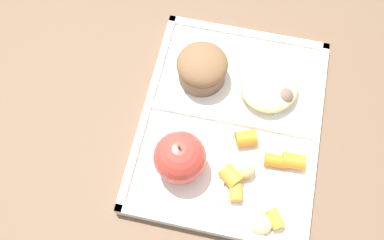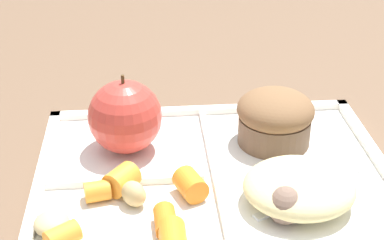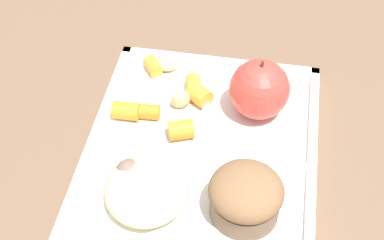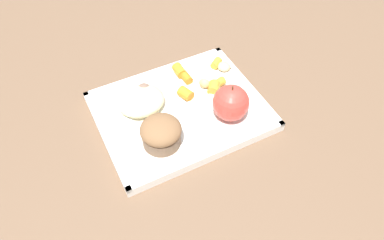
{
  "view_description": "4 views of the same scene",
  "coord_description": "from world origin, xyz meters",
  "px_view_note": "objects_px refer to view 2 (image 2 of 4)",
  "views": [
    {
      "loc": [
        -0.3,
        -0.0,
        0.68
      ],
      "look_at": [
        -0.02,
        0.06,
        0.04
      ],
      "focal_mm": 41.36,
      "sensor_mm": 36.0,
      "label": 1
    },
    {
      "loc": [
        -0.07,
        -0.5,
        0.36
      ],
      "look_at": [
        -0.02,
        0.03,
        0.07
      ],
      "focal_mm": 55.76,
      "sensor_mm": 36.0,
      "label": 2
    },
    {
      "loc": [
        0.45,
        0.07,
        0.57
      ],
      "look_at": [
        -0.03,
        -0.02,
        0.05
      ],
      "focal_mm": 53.11,
      "sensor_mm": 36.0,
      "label": 3
    },
    {
      "loc": [
        0.23,
        0.5,
        0.63
      ],
      "look_at": [
        0.0,
        0.06,
        0.04
      ],
      "focal_mm": 34.16,
      "sensor_mm": 36.0,
      "label": 4
    }
  ],
  "objects_px": {
    "lunch_tray": "(214,182)",
    "bran_muffin": "(275,118)",
    "green_apple": "(125,117)",
    "plastic_fork": "(319,192)"
  },
  "relations": [
    {
      "from": "lunch_tray",
      "to": "bran_muffin",
      "type": "distance_m",
      "value": 0.11
    },
    {
      "from": "green_apple",
      "to": "bran_muffin",
      "type": "height_order",
      "value": "green_apple"
    },
    {
      "from": "lunch_tray",
      "to": "plastic_fork",
      "type": "distance_m",
      "value": 0.11
    },
    {
      "from": "bran_muffin",
      "to": "plastic_fork",
      "type": "bearing_deg",
      "value": -76.16
    },
    {
      "from": "lunch_tray",
      "to": "plastic_fork",
      "type": "height_order",
      "value": "lunch_tray"
    },
    {
      "from": "lunch_tray",
      "to": "green_apple",
      "type": "bearing_deg",
      "value": 144.8
    },
    {
      "from": "lunch_tray",
      "to": "plastic_fork",
      "type": "bearing_deg",
      "value": -20.73
    },
    {
      "from": "green_apple",
      "to": "lunch_tray",
      "type": "bearing_deg",
      "value": -35.2
    },
    {
      "from": "green_apple",
      "to": "bran_muffin",
      "type": "distance_m",
      "value": 0.17
    },
    {
      "from": "lunch_tray",
      "to": "green_apple",
      "type": "relative_size",
      "value": 4.08
    }
  ]
}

